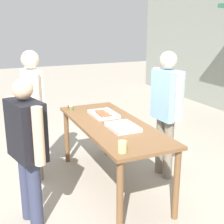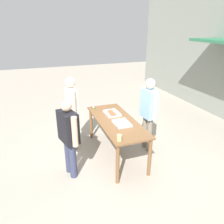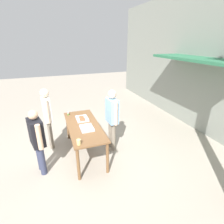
{
  "view_description": "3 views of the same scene",
  "coord_description": "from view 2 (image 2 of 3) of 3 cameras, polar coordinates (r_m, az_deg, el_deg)",
  "views": [
    {
      "loc": [
        3.41,
        -1.51,
        2.08
      ],
      "look_at": [
        0.0,
        0.0,
        1.01
      ],
      "focal_mm": 50.0,
      "sensor_mm": 36.0,
      "label": 1
    },
    {
      "loc": [
        4.09,
        -1.59,
        2.82
      ],
      "look_at": [
        -0.37,
        0.03,
        0.91
      ],
      "focal_mm": 35.0,
      "sensor_mm": 36.0,
      "label": 2
    },
    {
      "loc": [
        4.08,
        -0.69,
        2.91
      ],
      "look_at": [
        0.03,
        0.78,
        1.13
      ],
      "focal_mm": 28.0,
      "sensor_mm": 36.0,
      "label": 3
    }
  ],
  "objects": [
    {
      "name": "person_server_behind_table",
      "position": [
        5.03,
        9.56,
        0.84
      ],
      "size": [
        0.61,
        0.25,
        1.73
      ],
      "rotation": [
        0.0,
        0.0,
        0.05
      ],
      "color": "#756B5B",
      "rests_on": "ground"
    },
    {
      "name": "food_tray_sausages",
      "position": [
        5.13,
        -0.0,
        -0.37
      ],
      "size": [
        0.44,
        0.32,
        0.04
      ],
      "color": "silver",
      "rests_on": "serving_table"
    },
    {
      "name": "condiment_jar_mustard",
      "position": [
        5.49,
        -5.04,
        1.31
      ],
      "size": [
        0.06,
        0.06,
        0.07
      ],
      "color": "#B22319",
      "rests_on": "serving_table"
    },
    {
      "name": "person_customer_with_cup",
      "position": [
        4.2,
        -11.27,
        -5.45
      ],
      "size": [
        0.66,
        0.36,
        1.57
      ],
      "rotation": [
        0.0,
        0.0,
        3.4
      ],
      "color": "#333851",
      "rests_on": "ground"
    },
    {
      "name": "ground_plane",
      "position": [
        5.22,
        1.04,
        -10.81
      ],
      "size": [
        24.0,
        24.0,
        0.0
      ],
      "primitive_type": "plane",
      "color": "#A39989"
    },
    {
      "name": "beer_cup",
      "position": [
        3.96,
        1.93,
        -6.75
      ],
      "size": [
        0.09,
        0.09,
        0.12
      ],
      "color": "#DBC67A",
      "rests_on": "serving_table"
    },
    {
      "name": "food_tray_buns",
      "position": [
        4.61,
        2.56,
        -2.97
      ],
      "size": [
        0.42,
        0.32,
        0.05
      ],
      "color": "silver",
      "rests_on": "serving_table"
    },
    {
      "name": "serving_table",
      "position": [
        4.85,
        1.1,
        -3.27
      ],
      "size": [
        2.03,
        0.8,
        0.86
      ],
      "color": "brown",
      "rests_on": "ground"
    },
    {
      "name": "person_customer_holding_hotdog",
      "position": [
        5.09,
        -10.48,
        1.34
      ],
      "size": [
        0.54,
        0.23,
        1.75
      ],
      "rotation": [
        0.0,
        0.0,
        3.2
      ],
      "color": "#756B5B",
      "rests_on": "ground"
    },
    {
      "name": "condiment_jar_ketchup",
      "position": [
        5.41,
        -4.84,
        1.0
      ],
      "size": [
        0.06,
        0.06,
        0.07
      ],
      "color": "#567A38",
      "rests_on": "serving_table"
    }
  ]
}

